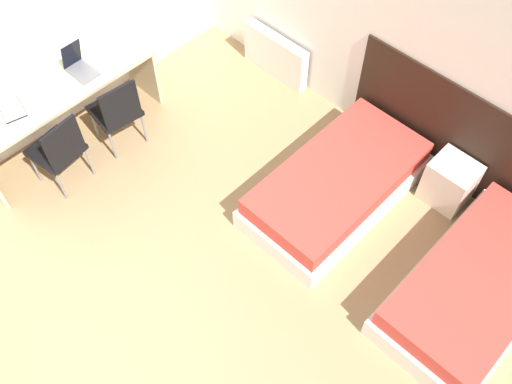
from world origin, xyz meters
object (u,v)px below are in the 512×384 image
object	(u,v)px
nightstand	(449,182)
laptop	(79,66)
bed_near_window	(337,185)
chair_near_laptop	(117,110)
bed_near_door	(476,286)
chair_near_notebook	(59,149)

from	to	relation	value
nightstand	laptop	xyz separation A→B (m)	(-3.28, -1.79, 0.58)
bed_near_window	chair_near_laptop	xyz separation A→B (m)	(-2.06, -1.00, 0.30)
bed_near_door	chair_near_laptop	world-z (taller)	chair_near_laptop
bed_near_window	bed_near_door	world-z (taller)	same
bed_near_window	nightstand	world-z (taller)	nightstand
nightstand	bed_near_window	bearing A→B (deg)	-135.75
nightstand	chair_near_laptop	size ratio (longest dim) A/B	0.56
bed_near_window	laptop	distance (m)	2.78
bed_near_window	bed_near_door	distance (m)	1.55
nightstand	chair_near_notebook	size ratio (longest dim) A/B	0.56
laptop	chair_near_notebook	bearing A→B (deg)	-56.50
chair_near_notebook	chair_near_laptop	bearing A→B (deg)	82.26
chair_near_laptop	laptop	size ratio (longest dim) A/B	2.82
bed_near_window	chair_near_notebook	xyz separation A→B (m)	(-2.06, -1.69, 0.30)
bed_near_door	chair_near_laptop	bearing A→B (deg)	-164.50
nightstand	chair_near_laptop	bearing A→B (deg)	-148.23
bed_near_door	chair_near_notebook	size ratio (longest dim) A/B	2.09
bed_near_window	chair_near_notebook	bearing A→B (deg)	-140.57
nightstand	bed_near_door	bearing A→B (deg)	-44.25
bed_near_window	laptop	xyz separation A→B (m)	(-2.50, -1.04, 0.62)
bed_near_door	chair_near_laptop	size ratio (longest dim) A/B	2.09
bed_near_door	laptop	size ratio (longest dim) A/B	5.87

